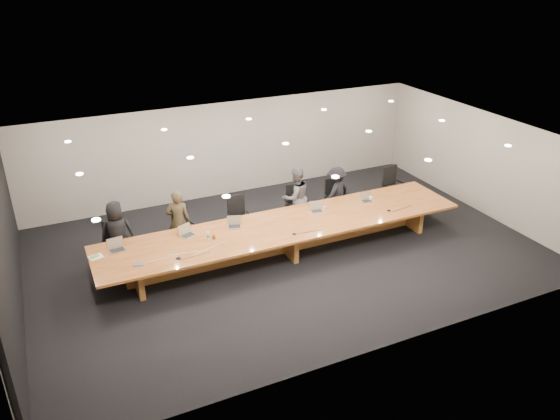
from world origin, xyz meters
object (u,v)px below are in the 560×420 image
at_px(person_b, 178,221).
at_px(person_d, 336,192).
at_px(chair_far_left, 117,241).
at_px(chair_far_right, 394,186).
at_px(person_a, 117,233).
at_px(water_bottle, 208,236).
at_px(av_box, 139,264).
at_px(paper_cup_far, 371,198).
at_px(laptop_b, 188,231).
at_px(chair_left, 186,229).
at_px(mic_center, 294,234).
at_px(laptop_a, 117,245).
at_px(mic_right, 389,210).
at_px(chair_mid_right, 296,205).
at_px(person_c, 296,197).
at_px(amber_mug, 214,237).
at_px(laptop_e, 367,197).
at_px(chair_mid_left, 239,217).
at_px(chair_right, 335,198).
at_px(laptop_d, 317,207).
at_px(mic_left, 178,258).
at_px(conference_table, 285,233).
at_px(paper_cup_near, 325,208).
at_px(laptop_c, 234,222).

distance_m(person_b, person_d, 4.39).
distance_m(chair_far_left, person_b, 1.49).
height_order(chair_far_right, person_a, person_a).
height_order(water_bottle, av_box, water_bottle).
height_order(water_bottle, paper_cup_far, water_bottle).
xyz_separation_m(person_a, laptop_b, (1.46, -0.77, 0.10)).
bearing_deg(chair_left, av_box, -152.32).
bearing_deg(paper_cup_far, mic_center, -161.87).
relative_size(chair_far_right, laptop_a, 3.27).
xyz_separation_m(water_bottle, mic_right, (4.61, -0.42, -0.09)).
bearing_deg(chair_mid_right, person_a, -167.67).
height_order(chair_left, person_c, person_c).
bearing_deg(amber_mug, person_b, 113.78).
xyz_separation_m(laptop_e, av_box, (-6.07, -0.69, -0.10)).
xyz_separation_m(chair_far_left, chair_mid_left, (3.04, -0.05, 0.03)).
bearing_deg(av_box, chair_left, 62.57).
xyz_separation_m(chair_right, laptop_d, (-1.08, -0.93, 0.34)).
distance_m(paper_cup_far, av_box, 6.25).
height_order(water_bottle, mic_right, water_bottle).
distance_m(water_bottle, mic_center, 1.97).
bearing_deg(mic_center, mic_right, 2.73).
bearing_deg(person_a, paper_cup_far, -177.16).
xyz_separation_m(amber_mug, mic_right, (4.48, -0.43, -0.03)).
xyz_separation_m(laptop_b, mic_left, (-0.48, -0.91, -0.12)).
xyz_separation_m(person_c, laptop_d, (0.15, -0.90, 0.06)).
height_order(chair_left, person_a, person_a).
height_order(conference_table, chair_right, chair_right).
bearing_deg(laptop_d, paper_cup_near, 20.60).
distance_m(chair_left, av_box, 2.15).
distance_m(person_c, person_d, 1.23).
xyz_separation_m(person_d, laptop_b, (-4.38, -0.79, 0.15)).
xyz_separation_m(paper_cup_far, mic_center, (-2.66, -0.87, -0.04)).
relative_size(person_a, av_box, 7.62).
relative_size(laptop_c, mic_right, 3.10).
relative_size(paper_cup_near, mic_left, 0.64).
bearing_deg(person_a, laptop_c, 173.02).
height_order(chair_mid_left, water_bottle, chair_mid_left).
xyz_separation_m(person_b, paper_cup_near, (3.55, -0.83, 0.00)).
bearing_deg(laptop_a, mic_right, -13.21).
bearing_deg(mic_left, person_c, 25.15).
xyz_separation_m(person_b, paper_cup_far, (4.93, -0.84, 0.01)).
relative_size(conference_table, chair_left, 8.55).
relative_size(laptop_a, mic_center, 3.30).
relative_size(person_c, paper_cup_near, 20.00).
height_order(laptop_d, laptop_e, laptop_d).
bearing_deg(paper_cup_near, person_c, 114.12).
distance_m(chair_mid_left, paper_cup_near, 2.17).
xyz_separation_m(chair_mid_left, laptop_e, (3.22, -0.91, 0.31)).
relative_size(laptop_a, av_box, 1.71).
xyz_separation_m(chair_far_right, mic_right, (-1.33, -1.63, 0.19)).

